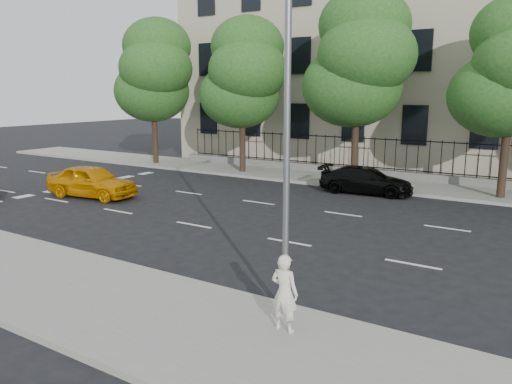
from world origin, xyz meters
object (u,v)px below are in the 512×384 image
black_sedan (366,180)px  woman_near (284,293)px  street_light (300,76)px  yellow_taxi (92,181)px

black_sedan → woman_near: 15.17m
street_light → yellow_taxi: (-13.66, 5.62, -4.40)m
street_light → yellow_taxi: size_ratio=1.83×
street_light → yellow_taxi: bearing=157.6°
woman_near → black_sedan: bearing=-75.6°
yellow_taxi → black_sedan: bearing=-60.9°
black_sedan → woman_near: (3.70, -14.71, 0.30)m
black_sedan → woman_near: bearing=-170.8°
black_sedan → street_light: bearing=-171.3°
yellow_taxi → black_sedan: (10.45, 7.64, -0.11)m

